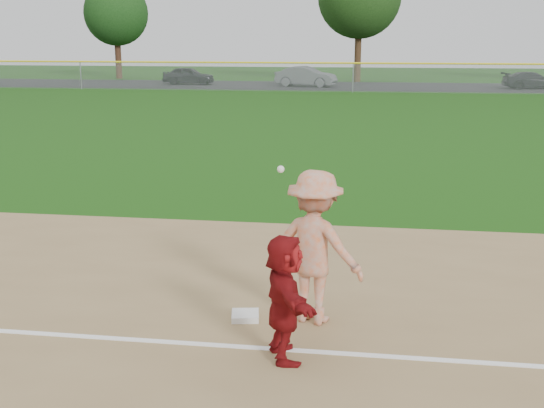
# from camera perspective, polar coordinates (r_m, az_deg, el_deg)

# --- Properties ---
(ground) EXTENTS (160.00, 160.00, 0.00)m
(ground) POSITION_cam_1_polar(r_m,az_deg,el_deg) (9.39, -1.36, -9.91)
(ground) COLOR #18480D
(ground) RESTS_ON ground
(foul_line) EXTENTS (60.00, 0.10, 0.01)m
(foul_line) POSITION_cam_1_polar(r_m,az_deg,el_deg) (8.67, -2.28, -11.87)
(foul_line) COLOR white
(foul_line) RESTS_ON infield_dirt
(parking_asphalt) EXTENTS (120.00, 10.00, 0.01)m
(parking_asphalt) POSITION_cam_1_polar(r_m,az_deg,el_deg) (54.62, 6.97, 9.76)
(parking_asphalt) COLOR black
(parking_asphalt) RESTS_ON ground
(first_base) EXTENTS (0.43, 0.43, 0.08)m
(first_base) POSITION_cam_1_polar(r_m,az_deg,el_deg) (9.46, -2.25, -9.33)
(first_base) COLOR white
(first_base) RESTS_ON infield_dirt
(base_runner) EXTENTS (0.90, 1.51, 1.55)m
(base_runner) POSITION_cam_1_polar(r_m,az_deg,el_deg) (8.09, 1.06, -7.83)
(base_runner) COLOR maroon
(base_runner) RESTS_ON infield_dirt
(car_left) EXTENTS (4.17, 1.75, 1.41)m
(car_left) POSITION_cam_1_polar(r_m,az_deg,el_deg) (56.67, -6.99, 10.62)
(car_left) COLOR black
(car_left) RESTS_ON parking_asphalt
(car_mid) EXTENTS (4.93, 2.56, 1.55)m
(car_mid) POSITION_cam_1_polar(r_m,az_deg,el_deg) (53.74, 2.86, 10.61)
(car_mid) COLOR #585B60
(car_mid) RESTS_ON parking_asphalt
(car_right) EXTENTS (4.46, 2.31, 1.24)m
(car_right) POSITION_cam_1_polar(r_m,az_deg,el_deg) (54.88, 20.91, 9.64)
(car_right) COLOR black
(car_right) RESTS_ON parking_asphalt
(first_base_play) EXTENTS (1.52, 1.18, 2.14)m
(first_base_play) POSITION_cam_1_polar(r_m,az_deg,el_deg) (9.09, 3.61, -3.63)
(first_base_play) COLOR #B0B0B3
(first_base_play) RESTS_ON infield_dirt
(outfield_fence) EXTENTS (110.00, 0.12, 110.00)m
(outfield_fence) POSITION_cam_1_polar(r_m,az_deg,el_deg) (48.52, 6.83, 11.58)
(outfield_fence) COLOR #999EA0
(outfield_fence) RESTS_ON ground
(tree_1) EXTENTS (5.80, 5.80, 8.75)m
(tree_1) POSITION_cam_1_polar(r_m,az_deg,el_deg) (65.83, -12.92, 15.27)
(tree_1) COLOR #371F14
(tree_1) RESTS_ON ground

